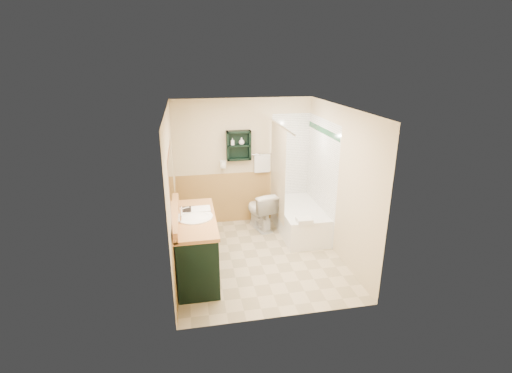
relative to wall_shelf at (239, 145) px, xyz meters
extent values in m
plane|color=#C6B590|center=(0.10, -1.41, -1.55)|extent=(3.00, 3.00, 0.00)
cube|color=beige|center=(0.10, 0.11, -0.35)|extent=(2.60, 0.04, 2.40)
cube|color=beige|center=(-1.22, -1.41, -0.35)|extent=(0.04, 3.00, 2.40)
cube|color=beige|center=(1.42, -1.41, -0.35)|extent=(0.04, 3.00, 2.40)
cube|color=white|center=(0.10, -1.41, 0.87)|extent=(2.60, 3.00, 0.04)
cube|color=black|center=(0.00, 0.00, 0.00)|extent=(0.45, 0.15, 0.55)
cylinder|color=silver|center=(0.63, -0.66, 0.45)|extent=(0.03, 1.60, 0.03)
cube|color=black|center=(-0.89, -1.72, -1.09)|extent=(0.59, 1.46, 0.93)
cube|color=white|center=(1.03, -0.61, -1.30)|extent=(0.76, 1.50, 0.50)
imported|color=white|center=(0.34, -0.33, -1.19)|extent=(0.59, 0.82, 0.72)
cube|color=white|center=(-0.79, -1.49, -0.60)|extent=(0.28, 0.22, 0.04)
imported|color=black|center=(-1.06, -1.44, -0.50)|extent=(0.18, 0.02, 0.24)
cube|color=white|center=(0.89, -1.28, -1.01)|extent=(0.25, 0.21, 0.07)
imported|color=white|center=(-0.11, -0.01, 0.04)|extent=(0.06, 0.13, 0.06)
imported|color=white|center=(0.05, -0.01, 0.07)|extent=(0.14, 0.16, 0.11)
camera|label=1|loc=(-0.94, -6.63, 1.53)|focal=26.00mm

